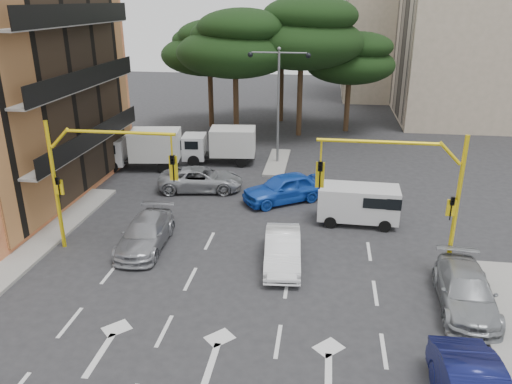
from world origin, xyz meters
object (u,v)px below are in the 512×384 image
signal_mast_right (413,185)px  street_lamp_center (279,86)px  car_silver_wagon (145,233)px  van_white (358,205)px  car_white_hatch (283,250)px  car_blue_compact (284,188)px  box_truck_a (141,150)px  signal_mast_left (91,170)px  box_truck_b (220,146)px  car_silver_parked (466,291)px  car_silver_cross_a (201,179)px

signal_mast_right → street_lamp_center: 15.65m
car_silver_wagon → van_white: size_ratio=1.18×
car_white_hatch → car_blue_compact: 7.28m
car_white_hatch → box_truck_a: box_truck_a is taller
signal_mast_left → box_truck_b: bearing=78.3°
car_silver_parked → van_white: 8.00m
car_white_hatch → signal_mast_left: bearing=173.5°
street_lamp_center → car_silver_parked: street_lamp_center is taller
car_silver_wagon → car_silver_cross_a: (0.74, 7.61, 0.01)m
signal_mast_right → signal_mast_left: same height
car_silver_wagon → box_truck_b: size_ratio=0.93×
car_silver_parked → box_truck_a: bearing=144.9°
signal_mast_left → car_silver_parked: 16.02m
car_blue_compact → car_silver_parked: bearing=5.7°
car_white_hatch → van_white: (3.42, 4.87, 0.30)m
car_white_hatch → car_silver_wagon: (-6.45, 0.76, -0.02)m
van_white → car_white_hatch: bearing=-33.5°
signal_mast_left → street_lamp_center: bearing=64.1°
signal_mast_left → car_white_hatch: signal_mast_left is taller
street_lamp_center → car_blue_compact: bearing=-81.1°
car_blue_compact → car_silver_cross_a: car_blue_compact is taller
street_lamp_center → van_white: 11.55m
car_silver_wagon → car_silver_parked: (13.49, -3.02, 0.01)m
car_silver_cross_a → signal_mast_right: bearing=-135.1°
signal_mast_left → van_white: 13.07m
street_lamp_center → box_truck_a: bearing=-164.9°
signal_mast_left → car_blue_compact: 10.99m
signal_mast_right → signal_mast_left: 13.61m
car_white_hatch → box_truck_a: bearing=127.2°
car_white_hatch → box_truck_b: (-5.65, 13.76, 0.54)m
signal_mast_right → car_blue_compact: signal_mast_right is taller
car_white_hatch → car_silver_parked: size_ratio=0.90×
street_lamp_center → car_white_hatch: (1.66, -14.26, -4.72)m
car_blue_compact → car_silver_wagon: car_blue_compact is taller
box_truck_b → box_truck_a: bearing=105.1°
car_silver_wagon → box_truck_a: bearing=108.2°
street_lamp_center → car_blue_compact: size_ratio=1.62×
car_blue_compact → car_white_hatch: bearing=-28.5°
signal_mast_right → car_blue_compact: size_ratio=1.25×
signal_mast_left → box_truck_a: bearing=100.7°
car_silver_wagon → car_silver_cross_a: size_ratio=0.95×
car_white_hatch → box_truck_b: size_ratio=0.85×
box_truck_b → signal_mast_right: bearing=-147.2°
car_white_hatch → car_blue_compact: car_blue_compact is taller
street_lamp_center → car_silver_cross_a: bearing=-124.5°
street_lamp_center → van_white: (5.07, -9.39, -4.42)m
street_lamp_center → box_truck_b: street_lamp_center is taller
signal_mast_right → car_silver_parked: (1.90, -2.50, -3.18)m
car_silver_cross_a → box_truck_b: bearing=-8.7°
box_truck_b → car_silver_cross_a: bearing=173.6°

